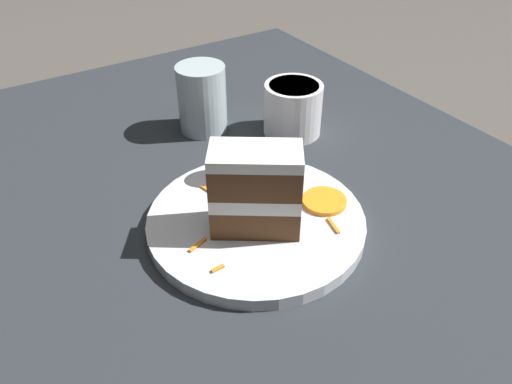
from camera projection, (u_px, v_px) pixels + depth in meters
ground_plane at (228, 270)px, 0.60m from camera, size 6.00×6.00×0.00m
dining_table at (228, 259)px, 0.59m from camera, size 0.96×1.18×0.03m
plate at (256, 222)px, 0.60m from camera, size 0.26×0.26×0.02m
cake_slice at (258, 192)px, 0.55m from camera, size 0.11×0.10×0.10m
cream_dollop at (225, 160)px, 0.65m from camera, size 0.05×0.04×0.05m
orange_garnish at (324, 201)px, 0.62m from camera, size 0.06×0.06×0.01m
carrot_shreds_scatter at (245, 216)px, 0.60m from camera, size 0.17×0.17×0.00m
drinking_glass at (202, 103)px, 0.77m from camera, size 0.08×0.08×0.11m
coffee_mug at (293, 107)px, 0.77m from camera, size 0.09×0.09×0.08m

